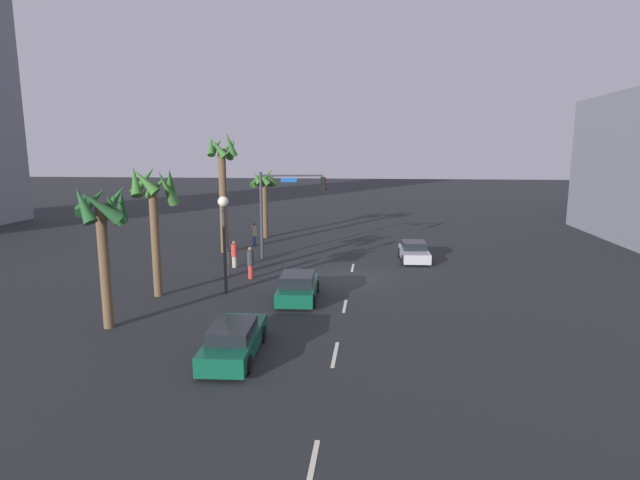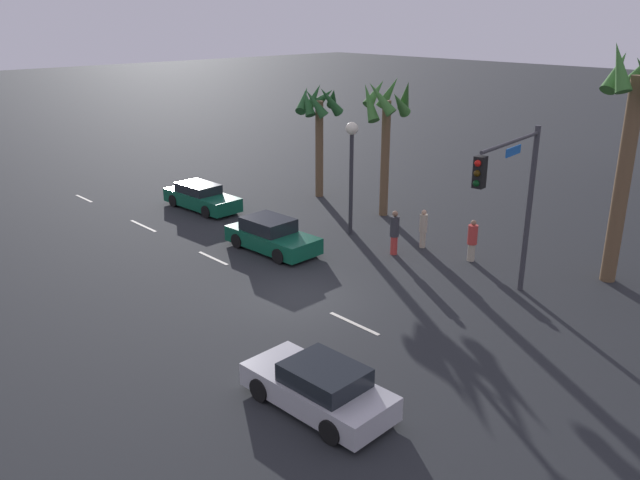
{
  "view_description": "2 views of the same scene",
  "coord_description": "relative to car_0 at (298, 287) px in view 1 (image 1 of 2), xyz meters",
  "views": [
    {
      "loc": [
        -28.89,
        -1.38,
        7.46
      ],
      "look_at": [
        0.58,
        1.89,
        2.19
      ],
      "focal_mm": 28.09,
      "sensor_mm": 36.0,
      "label": 1
    },
    {
      "loc": [
        16.01,
        -13.87,
        9.66
      ],
      "look_at": [
        0.09,
        0.96,
        2.0
      ],
      "focal_mm": 36.26,
      "sensor_mm": 36.0,
      "label": 2
    }
  ],
  "objects": [
    {
      "name": "palm_tree_0",
      "position": [
        18.06,
        5.72,
        3.58
      ],
      "size": [
        2.29,
        2.51,
        6.08
      ],
      "color": "brown",
      "rests_on": "ground_plane"
    },
    {
      "name": "streetlamp",
      "position": [
        0.8,
        4.02,
        3.06
      ],
      "size": [
        0.56,
        0.56,
        5.17
      ],
      "color": "#2D2D33",
      "rests_on": "ground_plane"
    },
    {
      "name": "car_2",
      "position": [
        10.05,
        -6.55,
        -0.04
      ],
      "size": [
        4.22,
        2.04,
        1.29
      ],
      "color": "#B7B7BC",
      "rests_on": "ground_plane"
    },
    {
      "name": "lane_stripe_1",
      "position": [
        -6.8,
        -2.44,
        -0.64
      ],
      "size": [
        2.38,
        0.14,
        0.01
      ],
      "primitive_type": "cube",
      "color": "silver",
      "rests_on": "ground_plane"
    },
    {
      "name": "palm_tree_1",
      "position": [
        -0.15,
        7.32,
        4.48
      ],
      "size": [
        2.5,
        2.81,
        6.85
      ],
      "color": "brown",
      "rests_on": "ground_plane"
    },
    {
      "name": "car_1",
      "position": [
        -7.35,
        1.24,
        -0.03
      ],
      "size": [
        4.72,
        1.98,
        1.31
      ],
      "color": "#0F5138",
      "rests_on": "ground_plane"
    },
    {
      "name": "lane_stripe_3",
      "position": [
        7.33,
        -2.44,
        -0.64
      ],
      "size": [
        2.21,
        0.14,
        0.01
      ],
      "primitive_type": "cube",
      "color": "silver",
      "rests_on": "ground_plane"
    },
    {
      "name": "lane_stripe_2",
      "position": [
        -0.88,
        -2.44,
        -0.64
      ],
      "size": [
        2.06,
        0.14,
        0.01
      ],
      "primitive_type": "cube",
      "color": "silver",
      "rests_on": "ground_plane"
    },
    {
      "name": "pedestrian_2",
      "position": [
        14.1,
        5.68,
        0.37
      ],
      "size": [
        0.34,
        0.34,
        1.89
      ],
      "color": "#2D478C",
      "rests_on": "ground_plane"
    },
    {
      "name": "pedestrian_3",
      "position": [
        6.6,
        5.21,
        0.27
      ],
      "size": [
        0.54,
        0.54,
        1.76
      ],
      "color": "#B2A58C",
      "rests_on": "ground_plane"
    },
    {
      "name": "palm_tree_3",
      "position": [
        -4.98,
        7.36,
        4.07
      ],
      "size": [
        2.67,
        2.57,
        6.22
      ],
      "color": "brown",
      "rests_on": "ground_plane"
    },
    {
      "name": "lane_stripe_0",
      "position": [
        -13.44,
        -2.44,
        -0.64
      ],
      "size": [
        1.98,
        0.14,
        0.01
      ],
      "primitive_type": "cube",
      "color": "silver",
      "rests_on": "ground_plane"
    },
    {
      "name": "traffic_signal",
      "position": [
        9.79,
        2.51,
        3.46
      ],
      "size": [
        0.88,
        4.62,
        6.06
      ],
      "color": "#38383D",
      "rests_on": "ground_plane"
    },
    {
      "name": "pedestrian_0",
      "position": [
        4.23,
        5.01,
        0.26
      ],
      "size": [
        0.45,
        0.45,
        1.71
      ],
      "color": "#B2A58C",
      "rests_on": "ground_plane"
    },
    {
      "name": "ground_plane",
      "position": [
        4.56,
        -2.44,
        -0.64
      ],
      "size": [
        220.0,
        220.0,
        0.0
      ],
      "primitive_type": "plane",
      "color": "#232628"
    },
    {
      "name": "car_0",
      "position": [
        0.0,
        0.0,
        0.0
      ],
      "size": [
        4.41,
        2.09,
        1.4
      ],
      "color": "#0F5138",
      "rests_on": "ground_plane"
    },
    {
      "name": "pedestrian_1",
      "position": [
        3.93,
        3.46,
        0.36
      ],
      "size": [
        0.51,
        0.51,
        1.91
      ],
      "color": "#BF3833",
      "rests_on": "ground_plane"
    },
    {
      "name": "palm_tree_2",
      "position": [
        11.4,
        7.26,
        5.36
      ],
      "size": [
        2.36,
        2.44,
        8.84
      ],
      "color": "brown",
      "rests_on": "ground_plane"
    }
  ]
}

